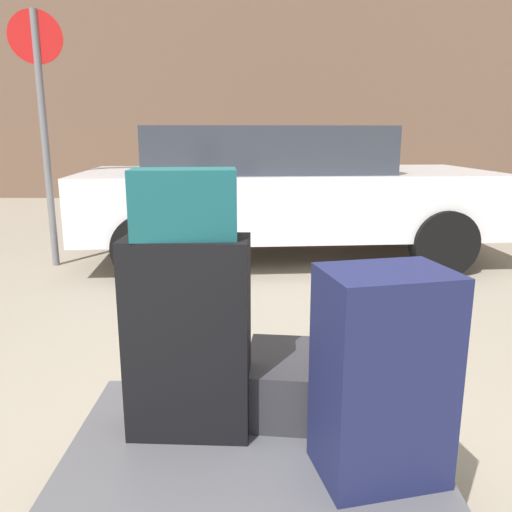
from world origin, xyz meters
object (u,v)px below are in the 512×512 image
Objects in this scene: luggage_cart at (252,455)px; parked_car at (281,189)px; bollard_kerb_near at (432,199)px; suitcase_navy_stacked_top at (382,375)px; suitcase_charcoal_rear_left at (327,384)px; suitcase_black_front_left at (188,337)px; duffel_bag_teal_topmost_pile at (184,204)px; no_parking_sign at (42,114)px.

parked_car is (0.24, 4.05, 0.49)m from luggage_cart.
bollard_kerb_near is at bearing 48.53° from parked_car.
suitcase_navy_stacked_top reaches higher than suitcase_charcoal_rear_left.
suitcase_charcoal_rear_left is (0.49, 0.13, -0.24)m from suitcase_black_front_left.
duffel_bag_teal_topmost_pile is at bearing -113.86° from bollard_kerb_near.
bollard_kerb_near is (3.08, 6.96, -0.40)m from suitcase_black_front_left.
no_parking_sign is at bearing 130.32° from suitcase_charcoal_rear_left.
suitcase_navy_stacked_top is at bearing -18.63° from suitcase_black_front_left.
suitcase_navy_stacked_top is 7.62m from bollard_kerb_near.
suitcase_charcoal_rear_left is 0.24× the size of no_parking_sign.
suitcase_navy_stacked_top is (0.39, -0.18, 0.39)m from luggage_cart.
suitcase_black_front_left is at bearing 145.85° from suitcase_navy_stacked_top.
suitcase_navy_stacked_top is at bearing -24.93° from luggage_cart.
parked_car is at bearing 85.51° from suitcase_black_front_left.
duffel_bag_teal_topmost_pile is at bearing -159.21° from suitcase_charcoal_rear_left.
parked_car is at bearing 9.04° from no_parking_sign.
duffel_bag_teal_topmost_pile is 0.58× the size of bollard_kerb_near.
parked_car is at bearing 78.86° from duffel_bag_teal_topmost_pile.
duffel_bag_teal_topmost_pile reaches higher than suitcase_navy_stacked_top.
no_parking_sign reaches higher than suitcase_charcoal_rear_left.
suitcase_black_front_left is 4.18m from no_parking_sign.
suitcase_navy_stacked_top is 0.14× the size of parked_car.
duffel_bag_teal_topmost_pile is 4.04m from parked_car.
luggage_cart is at bearing -59.88° from no_parking_sign.
parked_car is 7.81× the size of bollard_kerb_near.
suitcase_black_front_left is 0.64m from suitcase_navy_stacked_top.
no_parking_sign reaches higher than parked_car.
suitcase_black_front_left reaches higher than suitcase_charcoal_rear_left.
duffel_bag_teal_topmost_pile is (-0.49, -0.13, 0.69)m from suitcase_charcoal_rear_left.
suitcase_navy_stacked_top reaches higher than luggage_cart.
no_parking_sign is (-2.13, 3.67, 1.27)m from luggage_cart.
parked_car reaches higher than bollard_kerb_near.
suitcase_black_front_left is 0.45m from duffel_bag_teal_topmost_pile.
suitcase_charcoal_rear_left is 3.88m from parked_car.
no_parking_sign reaches higher than duffel_bag_teal_topmost_pile.
suitcase_black_front_left is (-0.22, 0.05, 0.41)m from luggage_cart.
suitcase_navy_stacked_top is (0.60, -0.23, -0.02)m from suitcase_black_front_left.
parked_car is at bearing 86.56° from luggage_cart.
bollard_kerb_near is 6.14m from no_parking_sign.
duffel_bag_teal_topmost_pile is at bearing -96.55° from parked_car.
luggage_cart is 7.57m from bollard_kerb_near.
suitcase_charcoal_rear_left is at bearing -55.42° from no_parking_sign.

